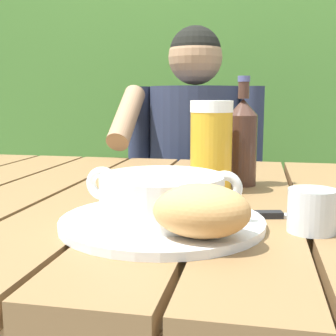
{
  "coord_description": "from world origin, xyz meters",
  "views": [
    {
      "loc": [
        0.16,
        -0.84,
        0.94
      ],
      "look_at": [
        0.01,
        -0.12,
        0.83
      ],
      "focal_mm": 48.37,
      "sensor_mm": 36.0,
      "label": 1
    }
  ],
  "objects": [
    {
      "name": "chair_near_diner",
      "position": [
        -0.07,
        0.92,
        0.47
      ],
      "size": [
        0.45,
        0.42,
        0.93
      ],
      "color": "brown",
      "rests_on": "ground_plane"
    },
    {
      "name": "dining_table",
      "position": [
        0.0,
        0.0,
        0.67
      ],
      "size": [
        1.36,
        0.98,
        0.76
      ],
      "color": "brown",
      "rests_on": "ground_plane"
    },
    {
      "name": "table_knife",
      "position": [
        0.19,
        -0.14,
        0.76
      ],
      "size": [
        0.15,
        0.05,
        0.01
      ],
      "color": "silver",
      "rests_on": "dining_table"
    },
    {
      "name": "serving_plate",
      "position": [
        0.02,
        -0.22,
        0.76
      ],
      "size": [
        0.3,
        0.3,
        0.01
      ],
      "color": "white",
      "rests_on": "dining_table"
    },
    {
      "name": "beer_glass",
      "position": [
        0.07,
        0.04,
        0.85
      ],
      "size": [
        0.08,
        0.08,
        0.18
      ],
      "color": "gold",
      "rests_on": "dining_table"
    },
    {
      "name": "beer_bottle",
      "position": [
        0.12,
        0.12,
        0.85
      ],
      "size": [
        0.06,
        0.06,
        0.23
      ],
      "color": "#432920",
      "rests_on": "dining_table"
    },
    {
      "name": "bread_roll",
      "position": [
        0.09,
        -0.3,
        0.8
      ],
      "size": [
        0.13,
        0.1,
        0.07
      ],
      "color": "tan",
      "rests_on": "serving_plate"
    },
    {
      "name": "soup_bowl",
      "position": [
        0.02,
        -0.22,
        0.8
      ],
      "size": [
        0.23,
        0.18,
        0.07
      ],
      "color": "white",
      "rests_on": "serving_plate"
    },
    {
      "name": "person_eating",
      "position": [
        -0.07,
        0.73,
        0.7
      ],
      "size": [
        0.48,
        0.47,
        1.19
      ],
      "color": "#293049",
      "rests_on": "ground_plane"
    },
    {
      "name": "water_glass_small",
      "position": [
        0.23,
        -0.2,
        0.79
      ],
      "size": [
        0.07,
        0.07,
        0.06
      ],
      "color": "silver",
      "rests_on": "dining_table"
    },
    {
      "name": "hedge_backdrop",
      "position": [
        -0.04,
        1.76,
        0.99
      ],
      "size": [
        3.2,
        0.86,
        2.57
      ],
      "color": "#487B31",
      "rests_on": "ground_plane"
    }
  ]
}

